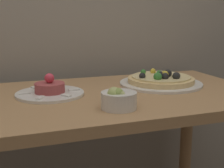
{
  "coord_description": "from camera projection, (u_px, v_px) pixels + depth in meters",
  "views": [
    {
      "loc": [
        -0.28,
        -0.73,
        1.05
      ],
      "look_at": [
        0.08,
        0.29,
        0.82
      ],
      "focal_mm": 50.0,
      "sensor_mm": 36.0,
      "label": 1
    }
  ],
  "objects": [
    {
      "name": "dining_table",
      "position": [
        89.0,
        127.0,
        1.15
      ],
      "size": [
        1.3,
        0.64,
        0.78
      ],
      "color": "#AD7F51",
      "rests_on": "ground_plane"
    },
    {
      "name": "small_bowl",
      "position": [
        118.0,
        99.0,
        0.95
      ],
      "size": [
        0.11,
        0.11,
        0.07
      ],
      "color": "silver",
      "rests_on": "dining_table"
    },
    {
      "name": "pizza_plate",
      "position": [
        161.0,
        80.0,
        1.28
      ],
      "size": [
        0.34,
        0.34,
        0.06
      ],
      "color": "silver",
      "rests_on": "dining_table"
    },
    {
      "name": "tartare_plate",
      "position": [
        50.0,
        91.0,
        1.12
      ],
      "size": [
        0.24,
        0.24,
        0.08
      ],
      "color": "silver",
      "rests_on": "dining_table"
    }
  ]
}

